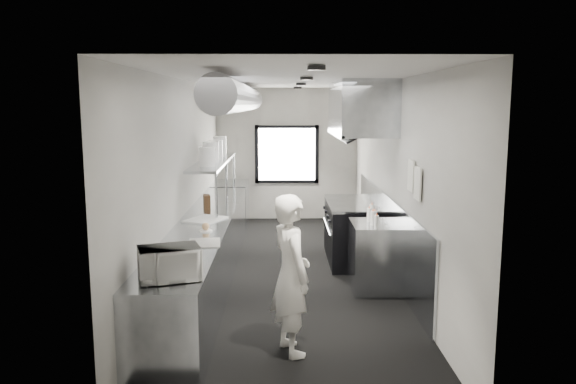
{
  "coord_description": "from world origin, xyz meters",
  "views": [
    {
      "loc": [
        -0.1,
        -7.95,
        2.46
      ],
      "look_at": [
        -0.02,
        -0.2,
        1.24
      ],
      "focal_mm": 34.96,
      "sensor_mm": 36.0,
      "label": 1
    }
  ],
  "objects_px": {
    "far_work_table": "(230,205)",
    "squeeze_bottle_b": "(373,218)",
    "microwave": "(169,263)",
    "plate_stack_a": "(207,157)",
    "range": "(354,231)",
    "plate_stack_d": "(220,146)",
    "deli_tub_b": "(164,257)",
    "prep_counter": "(206,253)",
    "deli_tub_a": "(154,266)",
    "pass_shelf": "(214,162)",
    "plate_stack_b": "(211,152)",
    "squeeze_bottle_c": "(375,217)",
    "squeeze_bottle_d": "(369,215)",
    "plate_stack_c": "(216,150)",
    "line_cook": "(291,274)",
    "cutting_board": "(205,219)",
    "knife_block": "(207,202)",
    "bottle_station": "(376,256)",
    "small_plate": "(206,231)",
    "squeeze_bottle_a": "(376,222)",
    "exhaust_hood": "(360,109)",
    "squeeze_bottle_e": "(372,212)"
  },
  "relations": [
    {
      "from": "range",
      "to": "microwave",
      "type": "distance_m",
      "value": 4.38
    },
    {
      "from": "prep_counter",
      "to": "plate_stack_a",
      "type": "distance_m",
      "value": 1.4
    },
    {
      "from": "plate_stack_b",
      "to": "squeeze_bottle_c",
      "type": "distance_m",
      "value": 2.81
    },
    {
      "from": "bottle_station",
      "to": "plate_stack_c",
      "type": "relative_size",
      "value": 2.87
    },
    {
      "from": "pass_shelf",
      "to": "line_cook",
      "type": "xyz_separation_m",
      "value": [
        1.18,
        -3.63,
        -0.73
      ]
    },
    {
      "from": "squeeze_bottle_c",
      "to": "squeeze_bottle_d",
      "type": "height_order",
      "value": "squeeze_bottle_d"
    },
    {
      "from": "microwave",
      "to": "plate_stack_c",
      "type": "relative_size",
      "value": 1.58
    },
    {
      "from": "far_work_table",
      "to": "knife_block",
      "type": "xyz_separation_m",
      "value": [
        -0.08,
        -2.85,
        0.56
      ]
    },
    {
      "from": "plate_stack_a",
      "to": "plate_stack_c",
      "type": "distance_m",
      "value": 0.99
    },
    {
      "from": "small_plate",
      "to": "plate_stack_a",
      "type": "relative_size",
      "value": 0.63
    },
    {
      "from": "prep_counter",
      "to": "squeeze_bottle_a",
      "type": "height_order",
      "value": "squeeze_bottle_a"
    },
    {
      "from": "plate_stack_b",
      "to": "squeeze_bottle_e",
      "type": "bearing_deg",
      "value": -25.48
    },
    {
      "from": "small_plate",
      "to": "plate_stack_d",
      "type": "distance_m",
      "value": 2.98
    },
    {
      "from": "far_work_table",
      "to": "cutting_board",
      "type": "xyz_separation_m",
      "value": [
        0.0,
        -3.67,
        0.46
      ]
    },
    {
      "from": "exhaust_hood",
      "to": "plate_stack_a",
      "type": "height_order",
      "value": "exhaust_hood"
    },
    {
      "from": "deli_tub_a",
      "to": "small_plate",
      "type": "distance_m",
      "value": 1.69
    },
    {
      "from": "deli_tub_a",
      "to": "plate_stack_b",
      "type": "bearing_deg",
      "value": 88.22
    },
    {
      "from": "prep_counter",
      "to": "squeeze_bottle_a",
      "type": "xyz_separation_m",
      "value": [
        2.24,
        -0.53,
        0.54
      ]
    },
    {
      "from": "far_work_table",
      "to": "pass_shelf",
      "type": "bearing_deg",
      "value": -91.07
    },
    {
      "from": "microwave",
      "to": "plate_stack_a",
      "type": "xyz_separation_m",
      "value": [
        -0.07,
        3.2,
        0.66
      ]
    },
    {
      "from": "prep_counter",
      "to": "deli_tub_b",
      "type": "bearing_deg",
      "value": -93.52
    },
    {
      "from": "cutting_board",
      "to": "knife_block",
      "type": "height_order",
      "value": "knife_block"
    },
    {
      "from": "pass_shelf",
      "to": "far_work_table",
      "type": "bearing_deg",
      "value": 88.93
    },
    {
      "from": "deli_tub_b",
      "to": "plate_stack_d",
      "type": "bearing_deg",
      "value": 88.61
    },
    {
      "from": "cutting_board",
      "to": "plate_stack_b",
      "type": "relative_size",
      "value": 1.72
    },
    {
      "from": "plate_stack_d",
      "to": "pass_shelf",
      "type": "bearing_deg",
      "value": -91.5
    },
    {
      "from": "plate_stack_c",
      "to": "squeeze_bottle_e",
      "type": "xyz_separation_m",
      "value": [
        2.3,
        -1.52,
        -0.73
      ]
    },
    {
      "from": "bottle_station",
      "to": "plate_stack_a",
      "type": "bearing_deg",
      "value": 160.59
    },
    {
      "from": "small_plate",
      "to": "squeeze_bottle_a",
      "type": "bearing_deg",
      "value": 3.37
    },
    {
      "from": "deli_tub_a",
      "to": "pass_shelf",
      "type": "bearing_deg",
      "value": 88.19
    },
    {
      "from": "pass_shelf",
      "to": "plate_stack_c",
      "type": "relative_size",
      "value": 9.57
    },
    {
      "from": "line_cook",
      "to": "plate_stack_b",
      "type": "relative_size",
      "value": 5.03
    },
    {
      "from": "plate_stack_b",
      "to": "plate_stack_d",
      "type": "distance_m",
      "value": 1.01
    },
    {
      "from": "cutting_board",
      "to": "squeeze_bottle_d",
      "type": "relative_size",
      "value": 3.01
    },
    {
      "from": "pass_shelf",
      "to": "knife_block",
      "type": "relative_size",
      "value": 14.09
    },
    {
      "from": "range",
      "to": "deli_tub_a",
      "type": "xyz_separation_m",
      "value": [
        -2.35,
        -3.52,
        0.48
      ]
    },
    {
      "from": "small_plate",
      "to": "plate_stack_b",
      "type": "bearing_deg",
      "value": 94.79
    },
    {
      "from": "line_cook",
      "to": "squeeze_bottle_c",
      "type": "bearing_deg",
      "value": -51.48
    },
    {
      "from": "pass_shelf",
      "to": "cutting_board",
      "type": "bearing_deg",
      "value": -88.28
    },
    {
      "from": "exhaust_hood",
      "to": "line_cook",
      "type": "distance_m",
      "value": 3.85
    },
    {
      "from": "exhaust_hood",
      "to": "small_plate",
      "type": "xyz_separation_m",
      "value": [
        -2.14,
        -1.85,
        -1.48
      ]
    },
    {
      "from": "exhaust_hood",
      "to": "line_cook",
      "type": "height_order",
      "value": "exhaust_hood"
    },
    {
      "from": "far_work_table",
      "to": "squeeze_bottle_b",
      "type": "bearing_deg",
      "value": -60.94
    },
    {
      "from": "far_work_table",
      "to": "knife_block",
      "type": "bearing_deg",
      "value": -91.66
    },
    {
      "from": "deli_tub_a",
      "to": "squeeze_bottle_b",
      "type": "distance_m",
      "value": 3.13
    },
    {
      "from": "far_work_table",
      "to": "plate_stack_c",
      "type": "relative_size",
      "value": 3.83
    },
    {
      "from": "bottle_station",
      "to": "prep_counter",
      "type": "bearing_deg",
      "value": 175.03
    },
    {
      "from": "deli_tub_a",
      "to": "plate_stack_c",
      "type": "bearing_deg",
      "value": 87.99
    },
    {
      "from": "cutting_board",
      "to": "plate_stack_d",
      "type": "relative_size",
      "value": 1.59
    },
    {
      "from": "range",
      "to": "plate_stack_d",
      "type": "relative_size",
      "value": 4.66
    }
  ]
}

